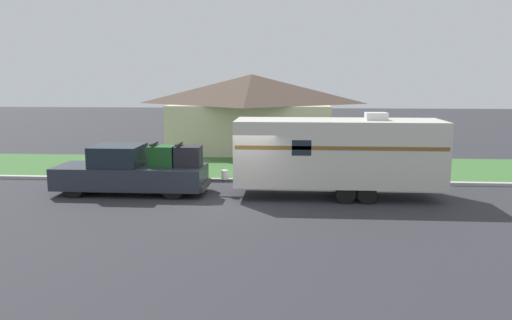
# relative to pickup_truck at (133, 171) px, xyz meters

# --- Properties ---
(ground_plane) EXTENTS (120.00, 120.00, 0.00)m
(ground_plane) POSITION_rel_pickup_truck_xyz_m (4.46, -1.30, -0.90)
(ground_plane) COLOR #2D2D33
(curb_strip) EXTENTS (80.00, 0.30, 0.14)m
(curb_strip) POSITION_rel_pickup_truck_xyz_m (4.46, 2.45, -0.83)
(curb_strip) COLOR #ADADA8
(curb_strip) RESTS_ON ground_plane
(lawn_strip) EXTENTS (80.00, 7.00, 0.03)m
(lawn_strip) POSITION_rel_pickup_truck_xyz_m (4.46, 6.10, -0.88)
(lawn_strip) COLOR #3D6B33
(lawn_strip) RESTS_ON ground_plane
(house_across_street) EXTENTS (10.36, 7.86, 4.79)m
(house_across_street) POSITION_rel_pickup_truck_xyz_m (3.70, 12.77, 1.59)
(house_across_street) COLOR beige
(house_across_street) RESTS_ON ground_plane
(pickup_truck) EXTENTS (6.00, 2.08, 2.04)m
(pickup_truck) POSITION_rel_pickup_truck_xyz_m (0.00, 0.00, 0.00)
(pickup_truck) COLOR black
(pickup_truck) RESTS_ON ground_plane
(travel_trailer) EXTENTS (8.83, 2.43, 3.26)m
(travel_trailer) POSITION_rel_pickup_truck_xyz_m (8.05, -0.00, 0.85)
(travel_trailer) COLOR black
(travel_trailer) RESTS_ON ground_plane
(mailbox) EXTENTS (0.48, 0.20, 1.27)m
(mailbox) POSITION_rel_pickup_truck_xyz_m (4.94, 3.41, 0.08)
(mailbox) COLOR brown
(mailbox) RESTS_ON ground_plane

